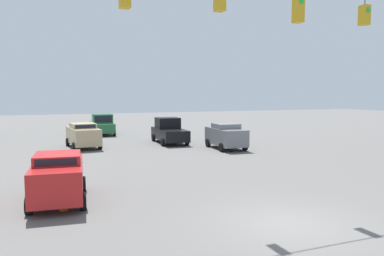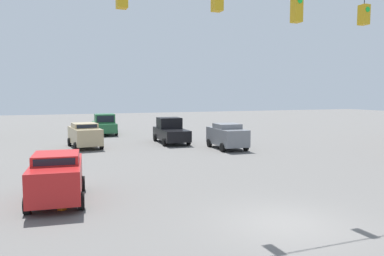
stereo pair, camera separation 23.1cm
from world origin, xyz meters
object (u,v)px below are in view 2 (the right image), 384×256
Objects in this scene: traffic_cone_nearest at (61,200)px; traffic_cone_fourth at (59,168)px; traffic_cone_second at (58,187)px; sedan_red_parked_shoulder at (57,176)px; sedan_grey_oncoming_far at (227,136)px; traffic_cone_third at (61,176)px; overhead_signal_span at (257,53)px; sedan_tan_withflow_far at (85,135)px; pickup_truck_green_withflow_deep at (104,125)px; pickup_truck_black_oncoming_deep at (171,131)px.

traffic_cone_fourth is at bearing -90.82° from traffic_cone_nearest.
sedan_red_parked_shoulder is at bearing 86.65° from traffic_cone_second.
sedan_grey_oncoming_far is 5.83× the size of traffic_cone_third.
overhead_signal_span reaches higher than sedan_red_parked_shoulder.
pickup_truck_green_withflow_deep is at bearing -106.85° from sedan_tan_withflow_far.
sedan_red_parked_shoulder is (2.37, 14.67, -0.01)m from sedan_tan_withflow_far.
sedan_grey_oncoming_far reaches higher than sedan_red_parked_shoulder.
sedan_tan_withflow_far is 6.52× the size of traffic_cone_fourth.
traffic_cone_nearest is (6.61, -2.27, -5.23)m from overhead_signal_span.
overhead_signal_span reaches higher than traffic_cone_nearest.
sedan_red_parked_shoulder is 1.06m from traffic_cone_second.
traffic_cone_nearest is at bearing 88.21° from traffic_cone_third.
sedan_red_parked_shoulder is (6.72, -3.44, -4.60)m from overhead_signal_span.
pickup_truck_black_oncoming_deep is at bearing -178.11° from sedan_tan_withflow_far.
sedan_tan_withflow_far is at bearing -24.76° from sedan_grey_oncoming_far.
pickup_truck_green_withflow_deep reaches higher than sedan_grey_oncoming_far.
pickup_truck_green_withflow_deep is 21.25m from traffic_cone_third.
overhead_signal_span is 8.73m from traffic_cone_nearest.
traffic_cone_third is at bearing 91.22° from traffic_cone_fourth.
sedan_grey_oncoming_far is 0.95× the size of sedan_red_parked_shoulder.
traffic_cone_second is 2.22m from traffic_cone_third.
traffic_cone_third is 1.00× the size of traffic_cone_fourth.
traffic_cone_third is (-0.13, -4.23, 0.00)m from traffic_cone_nearest.
overhead_signal_span is at bearing 93.37° from pickup_truck_green_withflow_deep.
traffic_cone_fourth is (0.04, -2.01, 0.00)m from traffic_cone_third.
sedan_grey_oncoming_far is 5.83× the size of traffic_cone_second.
sedan_red_parked_shoulder is 6.14× the size of traffic_cone_third.
overhead_signal_span is 15.34m from sedan_grey_oncoming_far.
traffic_cone_third is at bearing -94.86° from traffic_cone_second.
overhead_signal_span is at bearing 127.45° from traffic_cone_fourth.
overhead_signal_span reaches higher than traffic_cone_second.
pickup_truck_black_oncoming_deep reaches higher than sedan_grey_oncoming_far.
sedan_red_parked_shoulder is at bearing 39.25° from sedan_grey_oncoming_far.
pickup_truck_black_oncoming_deep is 7.32× the size of traffic_cone_third.
pickup_truck_black_oncoming_deep is at bearing -127.78° from traffic_cone_third.
overhead_signal_span is 33.69× the size of traffic_cone_third.
sedan_tan_withflow_far reaches higher than sedan_red_parked_shoulder.
sedan_tan_withflow_far is 0.83× the size of pickup_truck_green_withflow_deep.
pickup_truck_green_withflow_deep reaches higher than traffic_cone_second.
traffic_cone_fourth is (6.52, -8.52, -5.23)m from overhead_signal_span.
overhead_signal_span is at bearing 161.04° from traffic_cone_nearest.
sedan_grey_oncoming_far reaches higher than traffic_cone_fourth.
sedan_red_parked_shoulder is at bearing 85.56° from traffic_cone_third.
traffic_cone_fourth is at bearing 77.23° from sedan_tan_withflow_far.
sedan_tan_withflow_far is 14.03m from traffic_cone_second.
traffic_cone_second is at bearing 56.32° from pickup_truck_black_oncoming_deep.
pickup_truck_green_withflow_deep is at bearing -62.16° from sedan_grey_oncoming_far.
traffic_cone_nearest is at bearing 42.60° from sedan_grey_oncoming_far.
traffic_cone_second is (-0.05, -0.85, -0.63)m from sedan_red_parked_shoulder.
traffic_cone_third is (2.13, 11.61, -0.64)m from sedan_tan_withflow_far.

